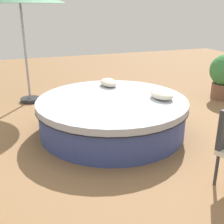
% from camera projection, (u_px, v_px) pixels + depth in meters
% --- Properties ---
extents(ground_plane, '(16.00, 16.00, 0.00)m').
position_uv_depth(ground_plane, '(112.00, 131.00, 5.05)').
color(ground_plane, olive).
extents(round_bed, '(2.57, 2.57, 0.59)m').
position_uv_depth(round_bed, '(112.00, 115.00, 4.94)').
color(round_bed, '#38478C').
rests_on(round_bed, ground_plane).
extents(throw_pillow_0, '(0.50, 0.35, 0.15)m').
position_uv_depth(throw_pillow_0, '(162.00, 94.00, 4.83)').
color(throw_pillow_0, beige).
rests_on(throw_pillow_0, round_bed).
extents(throw_pillow_1, '(0.47, 0.31, 0.14)m').
position_uv_depth(throw_pillow_1, '(109.00, 82.00, 5.58)').
color(throw_pillow_1, beige).
rests_on(throw_pillow_1, round_bed).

